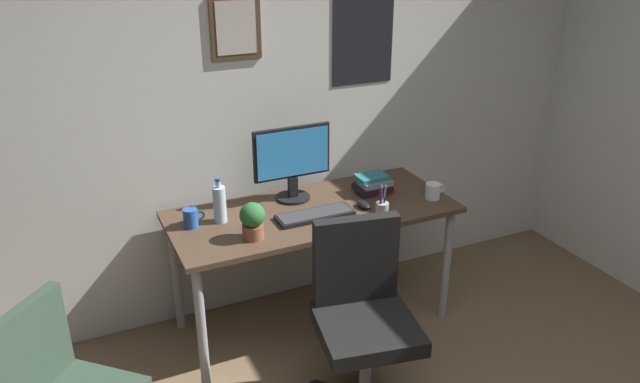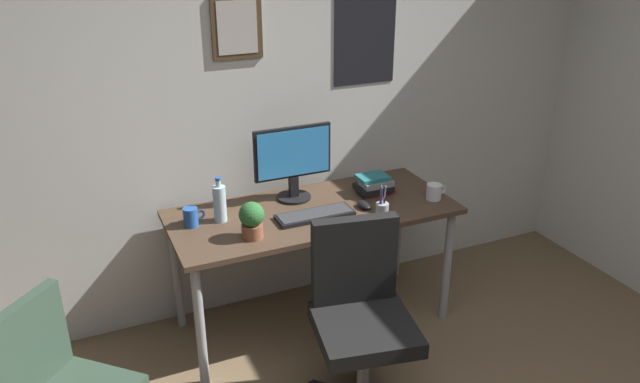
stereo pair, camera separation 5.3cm
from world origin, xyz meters
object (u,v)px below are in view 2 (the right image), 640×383
at_px(coffee_mug_near, 434,192).
at_px(pen_cup, 382,210).
at_px(potted_plant, 252,219).
at_px(book_stack_left, 375,185).
at_px(office_chair, 360,308).
at_px(keyboard, 315,215).
at_px(monitor, 293,160).
at_px(water_bottle, 220,203).
at_px(computer_mouse, 364,205).
at_px(coffee_mug_far, 191,217).

bearing_deg(coffee_mug_near, pen_cup, -164.49).
xyz_separation_m(potted_plant, book_stack_left, (0.84, 0.25, -0.05)).
bearing_deg(potted_plant, book_stack_left, 16.28).
distance_m(office_chair, keyboard, 0.63).
distance_m(monitor, water_bottle, 0.50).
height_order(computer_mouse, pen_cup, pen_cup).
relative_size(computer_mouse, potted_plant, 0.56).
xyz_separation_m(office_chair, keyboard, (0.01, 0.58, 0.24)).
relative_size(keyboard, computer_mouse, 3.91).
distance_m(office_chair, water_bottle, 0.94).
bearing_deg(coffee_mug_near, potted_plant, -178.56).
relative_size(coffee_mug_near, potted_plant, 0.64).
distance_m(monitor, computer_mouse, 0.48).
height_order(monitor, coffee_mug_near, monitor).
height_order(coffee_mug_near, pen_cup, pen_cup).
bearing_deg(office_chair, coffee_mug_near, 34.99).
bearing_deg(coffee_mug_far, monitor, 10.44).
bearing_deg(monitor, water_bottle, -166.02).
distance_m(keyboard, potted_plant, 0.41).
bearing_deg(keyboard, potted_plant, -167.17).
bearing_deg(computer_mouse, coffee_mug_near, -7.35).
xyz_separation_m(keyboard, coffee_mug_near, (0.73, -0.06, 0.03)).
bearing_deg(monitor, computer_mouse, -42.42).
height_order(computer_mouse, potted_plant, potted_plant).
distance_m(office_chair, book_stack_left, 0.92).
height_order(monitor, computer_mouse, monitor).
relative_size(coffee_mug_far, pen_cup, 0.58).
bearing_deg(keyboard, office_chair, -91.29).
bearing_deg(water_bottle, potted_plant, -69.19).
distance_m(office_chair, coffee_mug_near, 0.95).
bearing_deg(pen_cup, coffee_mug_near, 15.51).
height_order(keyboard, coffee_mug_far, coffee_mug_far).
distance_m(keyboard, computer_mouse, 0.30).
distance_m(monitor, keyboard, 0.36).
distance_m(keyboard, coffee_mug_far, 0.66).
relative_size(potted_plant, pen_cup, 0.98).
distance_m(coffee_mug_near, pen_cup, 0.42).
distance_m(keyboard, water_bottle, 0.52).
xyz_separation_m(computer_mouse, water_bottle, (-0.78, 0.17, 0.09)).
xyz_separation_m(keyboard, coffee_mug_far, (-0.64, 0.17, 0.04)).
height_order(keyboard, potted_plant, potted_plant).
relative_size(office_chair, coffee_mug_far, 8.20).
relative_size(pen_cup, book_stack_left, 0.87).
bearing_deg(potted_plant, keyboard, 12.83).
height_order(coffee_mug_near, coffee_mug_far, coffee_mug_far).
distance_m(water_bottle, coffee_mug_near, 1.24).
relative_size(computer_mouse, book_stack_left, 0.48).
height_order(water_bottle, book_stack_left, water_bottle).
xyz_separation_m(water_bottle, potted_plant, (0.10, -0.25, -0.00)).
bearing_deg(coffee_mug_far, potted_plant, -45.04).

